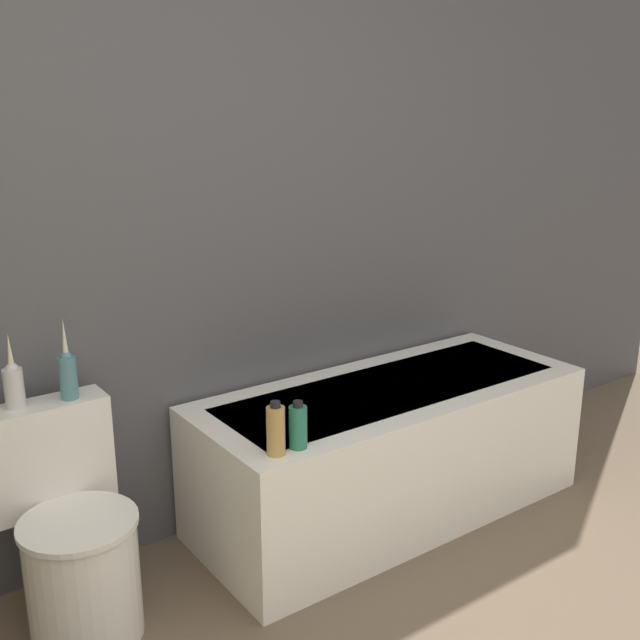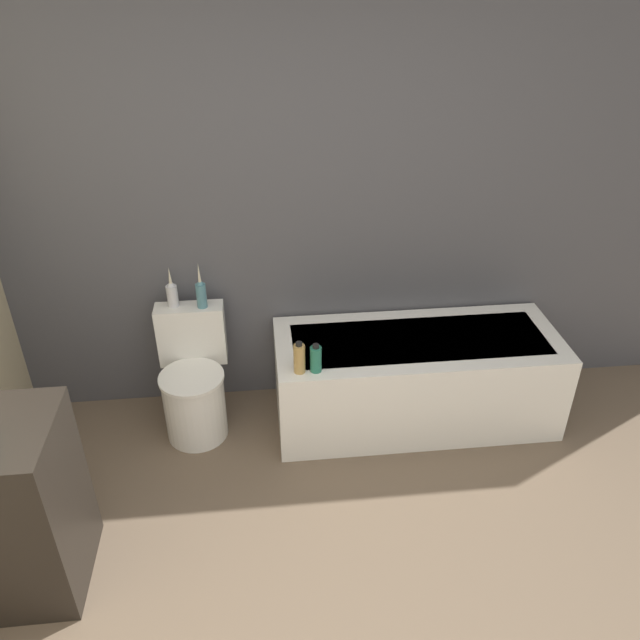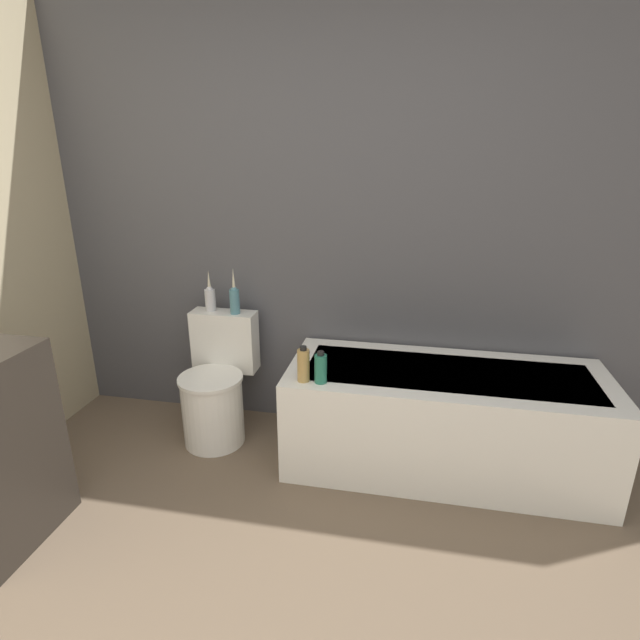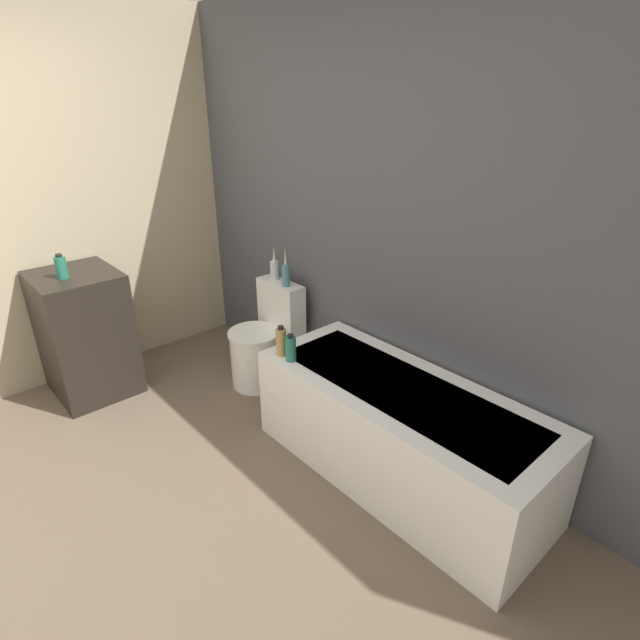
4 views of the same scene
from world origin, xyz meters
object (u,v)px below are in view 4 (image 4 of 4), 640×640
(bathtub, at_px, (399,432))
(vase_gold, at_px, (275,268))
(soap_bottle_glass, at_px, (61,267))
(vase_silver, at_px, (286,273))
(shampoo_bottle_tall, at_px, (281,342))
(shampoo_bottle_short, at_px, (291,348))
(toilet, at_px, (263,343))

(bathtub, xyz_separation_m, vase_gold, (-1.42, 0.24, 0.54))
(soap_bottle_glass, xyz_separation_m, vase_silver, (0.77, 1.24, -0.13))
(soap_bottle_glass, bearing_deg, shampoo_bottle_tall, 31.04)
(bathtub, xyz_separation_m, shampoo_bottle_short, (-0.64, -0.25, 0.36))
(vase_silver, xyz_separation_m, shampoo_bottle_short, (0.62, -0.46, -0.19))
(shampoo_bottle_tall, distance_m, shampoo_bottle_short, 0.09)
(toilet, bearing_deg, shampoo_bottle_tall, -25.19)
(toilet, bearing_deg, soap_bottle_glass, -122.60)
(vase_silver, distance_m, shampoo_bottle_short, 0.79)
(bathtub, bearing_deg, vase_gold, 170.41)
(toilet, relative_size, soap_bottle_glass, 4.56)
(vase_gold, bearing_deg, bathtub, -9.59)
(vase_gold, distance_m, shampoo_bottle_tall, 0.87)
(shampoo_bottle_short, bearing_deg, vase_gold, 148.18)
(shampoo_bottle_short, bearing_deg, bathtub, 21.27)
(bathtub, relative_size, shampoo_bottle_tall, 8.92)
(vase_silver, height_order, shampoo_bottle_short, vase_silver)
(shampoo_bottle_short, bearing_deg, shampoo_bottle_tall, 179.69)
(toilet, height_order, shampoo_bottle_tall, shampoo_bottle_tall)
(soap_bottle_glass, xyz_separation_m, vase_gold, (0.60, 1.27, -0.14))
(toilet, xyz_separation_m, soap_bottle_glass, (-0.68, -1.07, 0.66))
(toilet, height_order, vase_gold, vase_gold)
(toilet, distance_m, shampoo_bottle_tall, 0.76)
(vase_silver, height_order, shampoo_bottle_tall, vase_silver)
(shampoo_bottle_short, bearing_deg, toilet, 157.64)
(soap_bottle_glass, bearing_deg, shampoo_bottle_short, 29.37)
(vase_silver, bearing_deg, soap_bottle_glass, -121.76)
(soap_bottle_glass, height_order, vase_silver, soap_bottle_glass)
(soap_bottle_glass, distance_m, vase_silver, 1.46)
(soap_bottle_glass, xyz_separation_m, shampoo_bottle_short, (1.38, 0.78, -0.32))
(vase_gold, xyz_separation_m, shampoo_bottle_tall, (0.70, -0.49, -0.17))
(toilet, distance_m, vase_gold, 0.56)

